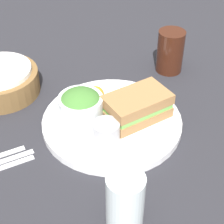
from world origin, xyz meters
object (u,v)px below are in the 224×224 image
Objects in this scene: plate at (112,122)px; sandwich at (137,106)px; dressing_cup at (106,131)px; water_glass at (125,201)px; salad_bowl at (81,105)px; bread_basket at (0,81)px; drink_glass at (170,51)px.

plate is 2.12× the size of sandwich.
water_glass is (-0.06, -0.19, 0.02)m from dressing_cup.
dressing_cup is (0.02, -0.09, -0.02)m from salad_bowl.
bread_basket is at bearing 100.80° from water_glass.
salad_bowl is 0.52× the size of bread_basket.
drink_glass is at bearing 18.22° from salad_bowl.
sandwich reaches higher than dressing_cup.
salad_bowl reaches higher than sandwich.
salad_bowl is 0.28m from water_glass.
drink_glass is (0.29, 0.19, 0.02)m from dressing_cup.
salad_bowl is (-0.06, 0.03, 0.05)m from plate.
drink_glass reaches higher than plate.
salad_bowl reaches higher than plate.
water_glass is (-0.10, -0.24, 0.05)m from plate.
sandwich reaches higher than bread_basket.
sandwich is at bearing -47.06° from bread_basket.
sandwich is 0.25m from drink_glass.
bread_basket is (-0.13, 0.21, -0.02)m from salad_bowl.
bread_basket is (-0.25, 0.27, -0.01)m from sandwich.
dressing_cup is at bearing -128.08° from plate.
dressing_cup is 0.20m from water_glass.
water_glass reaches higher than bread_basket.
dressing_cup is at bearing -160.81° from sandwich.
dressing_cup is at bearing -76.73° from salad_bowl.
salad_bowl is at bearing -58.12° from bread_basket.
water_glass is (-0.35, -0.38, -0.00)m from drink_glass.
drink_glass is at bearing 38.49° from sandwich.
drink_glass reaches higher than salad_bowl.
water_glass reaches higher than dressing_cup.
sandwich is 0.77× the size of bread_basket.
bread_basket is at bearing 132.94° from sandwich.
plate is 0.08m from salad_bowl.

